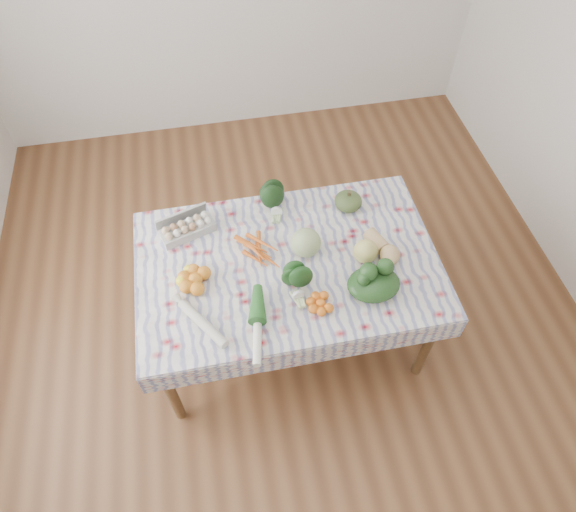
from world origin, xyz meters
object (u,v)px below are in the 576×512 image
object	(u,v)px
kabocha_squash	(348,201)
cabbage	(306,243)
egg_carton	(188,229)
butternut_squash	(383,246)
dining_table	(288,271)
grapefruit	(365,251)

from	to	relation	value
kabocha_squash	cabbage	distance (m)	0.42
egg_carton	kabocha_squash	distance (m)	0.95
cabbage	egg_carton	bearing A→B (deg)	157.77
butternut_squash	egg_carton	bearing A→B (deg)	141.35
dining_table	kabocha_squash	xyz separation A→B (m)	(0.43, 0.33, 0.14)
dining_table	grapefruit	bearing A→B (deg)	-7.56
cabbage	butternut_squash	size ratio (longest dim) A/B	0.69
dining_table	cabbage	distance (m)	0.21
egg_carton	grapefruit	size ratio (longest dim) A/B	2.33
dining_table	egg_carton	xyz separation A→B (m)	(-0.52, 0.31, 0.12)
dining_table	cabbage	bearing A→B (deg)	25.79
cabbage	butternut_squash	xyz separation A→B (m)	(0.42, -0.08, -0.03)
egg_carton	cabbage	distance (m)	0.68
egg_carton	kabocha_squash	bearing A→B (deg)	-16.73
kabocha_squash	butternut_squash	world-z (taller)	butternut_squash
dining_table	kabocha_squash	bearing A→B (deg)	37.97
cabbage	grapefruit	size ratio (longest dim) A/B	1.25
dining_table	egg_carton	distance (m)	0.62
egg_carton	butternut_squash	xyz separation A→B (m)	(1.04, -0.34, 0.01)
dining_table	butternut_squash	distance (m)	0.54
butternut_squash	kabocha_squash	bearing A→B (deg)	84.54
kabocha_squash	grapefruit	world-z (taller)	grapefruit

